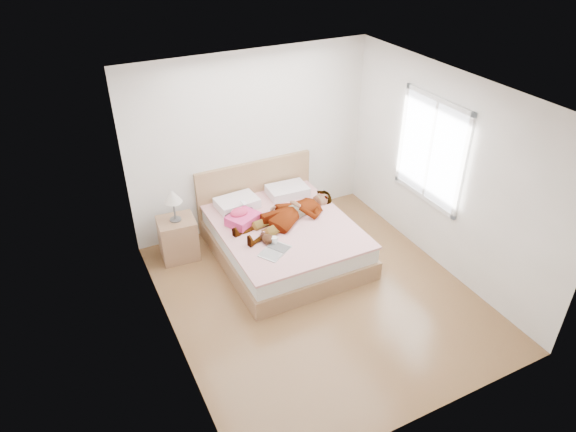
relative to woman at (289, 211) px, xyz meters
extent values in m
plane|color=#522E19|center=(-0.11, -1.06, -0.62)|extent=(4.00, 4.00, 0.00)
imported|color=silver|center=(0.00, 0.00, 0.00)|extent=(1.78, 1.08, 0.23)
ellipsoid|color=black|center=(-0.57, 0.45, -0.08)|extent=(0.55, 0.62, 0.08)
cube|color=silver|center=(-0.50, 0.40, 0.06)|extent=(0.07, 0.10, 0.05)
plane|color=white|center=(-0.11, -1.06, 1.98)|extent=(4.00, 4.00, 0.00)
plane|color=silver|center=(-0.11, 0.94, 0.68)|extent=(3.60, 0.00, 3.60)
plane|color=white|center=(-0.11, -3.06, 0.68)|extent=(3.60, 0.00, 3.60)
plane|color=silver|center=(-1.91, -1.06, 0.68)|extent=(0.00, 4.00, 4.00)
plane|color=silver|center=(1.69, -1.06, 0.68)|extent=(0.00, 4.00, 4.00)
cube|color=white|center=(1.66, -0.76, 0.88)|extent=(0.02, 1.10, 1.30)
cube|color=silver|center=(1.66, -1.34, 0.88)|extent=(0.04, 0.06, 1.42)
cube|color=silver|center=(1.66, -0.18, 0.88)|extent=(0.04, 0.06, 1.42)
cube|color=silver|center=(1.66, -0.76, 0.20)|extent=(0.04, 1.22, 0.06)
cube|color=silver|center=(1.66, -0.76, 1.56)|extent=(0.04, 1.22, 0.06)
cube|color=silver|center=(1.66, -0.76, 0.88)|extent=(0.03, 0.04, 1.30)
cube|color=olive|center=(-0.11, -0.11, -0.49)|extent=(1.78, 2.08, 0.26)
cube|color=silver|center=(-0.11, -0.11, -0.25)|extent=(1.70, 2.00, 0.22)
cube|color=silver|center=(-0.11, -0.11, -0.13)|extent=(1.74, 2.04, 0.03)
cube|color=olive|center=(-0.11, 0.90, -0.12)|extent=(1.80, 0.07, 1.00)
cube|color=white|center=(-0.51, 0.61, -0.05)|extent=(0.61, 0.44, 0.13)
cube|color=white|center=(0.29, 0.61, -0.05)|extent=(0.60, 0.43, 0.13)
cube|color=#FE45A6|center=(-0.60, 0.17, -0.05)|extent=(0.51, 0.47, 0.13)
ellipsoid|color=#DE3C5C|center=(-0.64, 0.22, 0.04)|extent=(0.26, 0.20, 0.12)
cube|color=silver|center=(-0.50, -0.61, -0.11)|extent=(0.48, 0.43, 0.01)
cube|color=white|center=(-0.59, -0.66, -0.10)|extent=(0.31, 0.33, 0.02)
cube|color=black|center=(-0.41, -0.56, -0.10)|extent=(0.31, 0.33, 0.02)
cylinder|color=silver|center=(-0.43, -0.45, -0.07)|extent=(0.10, 0.10, 0.09)
torus|color=silver|center=(-0.39, -0.44, -0.06)|extent=(0.07, 0.03, 0.07)
cylinder|color=black|center=(-0.43, -0.45, -0.03)|extent=(0.09, 0.09, 0.00)
ellipsoid|color=#321B0E|center=(-0.50, -0.39, -0.05)|extent=(0.18, 0.19, 0.12)
ellipsoid|color=white|center=(-0.49, -0.41, -0.05)|extent=(0.10, 0.10, 0.06)
sphere|color=black|center=(-0.52, -0.31, -0.05)|extent=(0.09, 0.09, 0.09)
sphere|color=pink|center=(-0.56, -0.29, -0.03)|extent=(0.03, 0.03, 0.03)
sphere|color=pink|center=(-0.50, -0.27, -0.03)|extent=(0.03, 0.03, 0.03)
ellipsoid|color=black|center=(-0.54, -0.45, -0.08)|extent=(0.05, 0.06, 0.03)
ellipsoid|color=black|center=(-0.44, -0.42, -0.08)|extent=(0.05, 0.06, 0.03)
cube|color=brown|center=(-1.43, 0.52, -0.33)|extent=(0.52, 0.47, 0.60)
cylinder|color=#4C4C4C|center=(-1.43, 0.52, -0.02)|extent=(0.16, 0.16, 0.02)
cylinder|color=#505050|center=(-1.43, 0.52, 0.13)|extent=(0.03, 0.03, 0.30)
cone|color=beige|center=(-1.43, 0.52, 0.34)|extent=(0.26, 0.26, 0.17)
camera|label=1|loc=(-2.67, -5.31, 3.65)|focal=32.00mm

